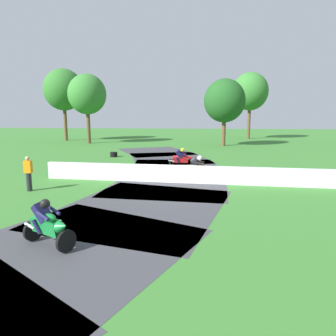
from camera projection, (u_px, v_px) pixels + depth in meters
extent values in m
plane|color=#38752D|center=(172.00, 182.00, 16.49)|extent=(120.00, 120.00, 0.00)
cube|color=#3D3D42|center=(53.00, 255.00, 7.98)|extent=(8.27, 9.02, 0.01)
cube|color=#3D3D42|center=(142.00, 207.00, 12.11)|extent=(7.40, 8.48, 0.01)
cube|color=#3D3D42|center=(171.00, 182.00, 16.50)|extent=(6.30, 7.68, 0.01)
cube|color=#3D3D42|center=(176.00, 167.00, 21.03)|extent=(6.50, 7.83, 0.01)
cube|color=#3D3D42|center=(169.00, 158.00, 25.54)|extent=(7.56, 8.59, 0.01)
cube|color=#3D3D42|center=(155.00, 151.00, 29.91)|extent=(8.39, 9.08, 0.01)
cube|color=white|center=(267.00, 177.00, 15.64)|extent=(23.38, 2.02, 0.90)
cylinder|color=black|center=(66.00, 241.00, 8.13)|extent=(0.40, 0.65, 0.69)
cylinder|color=black|center=(33.00, 230.00, 8.88)|extent=(0.40, 0.65, 0.69)
cube|color=#198438|center=(47.00, 226.00, 8.41)|extent=(1.04, 0.77, 0.44)
ellipsoid|color=#198438|center=(49.00, 218.00, 8.24)|extent=(0.54, 0.48, 0.28)
cone|color=#198438|center=(63.00, 227.00, 8.01)|extent=(0.51, 0.43, 0.45)
cylinder|color=#B2B2B7|center=(30.00, 226.00, 8.66)|extent=(0.40, 0.27, 0.17)
cube|color=#1E1E4C|center=(42.00, 212.00, 8.34)|extent=(0.60, 0.45, 0.60)
sphere|color=black|center=(45.00, 204.00, 8.14)|extent=(0.26, 0.26, 0.26)
cylinder|color=#1E1E4C|center=(54.00, 210.00, 8.32)|extent=(0.42, 0.27, 0.24)
cylinder|color=#1E1E4C|center=(43.00, 216.00, 8.04)|extent=(0.42, 0.27, 0.24)
cylinder|color=#1E1E4C|center=(48.00, 221.00, 8.64)|extent=(0.31, 0.18, 0.42)
cylinder|color=#1E1E4C|center=(37.00, 227.00, 8.36)|extent=(0.31, 0.18, 0.42)
cylinder|color=black|center=(210.00, 175.00, 17.01)|extent=(0.12, 0.73, 0.72)
cylinder|color=black|center=(184.00, 174.00, 17.08)|extent=(0.12, 0.73, 0.72)
cube|color=orange|center=(197.00, 169.00, 16.93)|extent=(1.01, 0.41, 0.45)
ellipsoid|color=orange|center=(200.00, 165.00, 16.82)|extent=(0.45, 0.35, 0.30)
cone|color=orange|center=(210.00, 168.00, 16.85)|extent=(0.40, 0.40, 0.47)
cylinder|color=#B2B2B7|center=(186.00, 172.00, 16.88)|extent=(0.41, 0.14, 0.17)
cube|color=#28282D|center=(195.00, 163.00, 16.78)|extent=(0.50, 0.43, 0.62)
sphere|color=white|center=(200.00, 158.00, 16.66)|extent=(0.26, 0.26, 0.26)
cylinder|color=#28282D|center=(201.00, 161.00, 16.92)|extent=(0.43, 0.16, 0.24)
cylinder|color=#28282D|center=(201.00, 164.00, 16.59)|extent=(0.43, 0.16, 0.24)
cylinder|color=#28282D|center=(193.00, 168.00, 17.10)|extent=(0.27, 0.21, 0.42)
cylinder|color=#28282D|center=(194.00, 170.00, 16.77)|extent=(0.27, 0.21, 0.42)
cylinder|color=black|center=(191.00, 163.00, 20.87)|extent=(0.10, 0.74, 0.74)
cylinder|color=black|center=(170.00, 163.00, 20.97)|extent=(0.10, 0.74, 0.74)
cube|color=red|center=(181.00, 159.00, 20.79)|extent=(1.01, 0.40, 0.46)
ellipsoid|color=red|center=(183.00, 156.00, 20.66)|extent=(0.45, 0.34, 0.31)
cone|color=red|center=(191.00, 158.00, 20.68)|extent=(0.40, 0.42, 0.48)
cylinder|color=#B2B2B7|center=(171.00, 161.00, 20.76)|extent=(0.41, 0.14, 0.18)
cube|color=#1E1E4C|center=(179.00, 154.00, 20.63)|extent=(0.50, 0.45, 0.62)
sphere|color=yellow|center=(183.00, 150.00, 20.49)|extent=(0.26, 0.26, 0.26)
cylinder|color=#1E1E4C|center=(184.00, 153.00, 20.75)|extent=(0.43, 0.16, 0.24)
cylinder|color=#1E1E4C|center=(183.00, 155.00, 20.43)|extent=(0.43, 0.16, 0.24)
cylinder|color=#1E1E4C|center=(178.00, 158.00, 20.95)|extent=(0.27, 0.22, 0.42)
cylinder|color=#1E1E4C|center=(178.00, 160.00, 20.63)|extent=(0.27, 0.22, 0.42)
cylinder|color=black|center=(88.00, 176.00, 17.56)|extent=(0.68, 0.68, 0.20)
cylinder|color=black|center=(88.00, 173.00, 17.53)|extent=(0.68, 0.68, 0.20)
cylinder|color=black|center=(114.00, 156.00, 26.14)|extent=(0.60, 0.60, 0.20)
cylinder|color=black|center=(114.00, 153.00, 26.11)|extent=(0.60, 0.60, 0.20)
cylinder|color=#232328|center=(29.00, 182.00, 14.56)|extent=(0.24, 0.24, 0.86)
cube|color=orange|center=(28.00, 167.00, 14.44)|extent=(0.34, 0.22, 0.56)
sphere|color=tan|center=(27.00, 158.00, 14.38)|extent=(0.20, 0.20, 0.20)
cylinder|color=brown|center=(224.00, 132.00, 34.96)|extent=(0.44, 0.44, 3.04)
ellipsoid|color=#1E511E|center=(225.00, 101.00, 34.37)|extent=(4.51, 4.51, 4.74)
cylinder|color=brown|center=(88.00, 127.00, 37.79)|extent=(0.44, 0.44, 3.92)
ellipsoid|color=#33752D|center=(87.00, 94.00, 37.13)|extent=(4.50, 4.50, 4.73)
cylinder|color=brown|center=(249.00, 123.00, 44.67)|extent=(0.44, 0.44, 4.50)
ellipsoid|color=#33752D|center=(250.00, 91.00, 43.92)|extent=(4.99, 4.99, 5.24)
cylinder|color=brown|center=(65.00, 124.00, 41.76)|extent=(0.44, 0.44, 4.47)
ellipsoid|color=#2D6B28|center=(64.00, 90.00, 41.00)|extent=(5.12, 5.12, 5.37)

